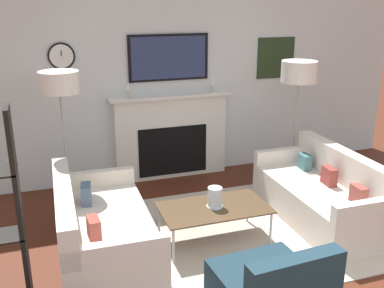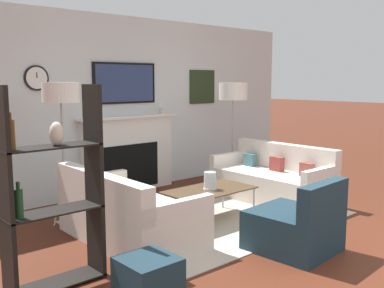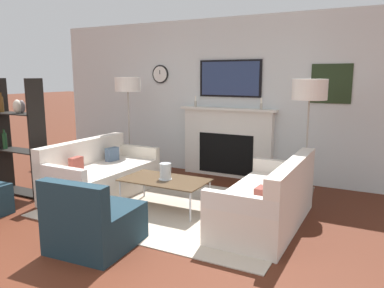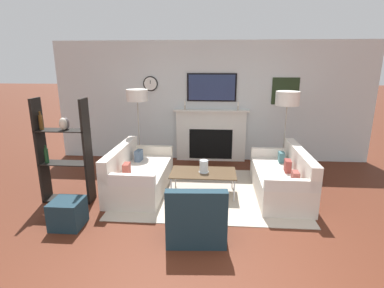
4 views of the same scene
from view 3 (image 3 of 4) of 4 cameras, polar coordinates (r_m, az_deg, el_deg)
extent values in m
cube|color=silver|center=(6.52, 5.91, 6.94)|extent=(7.19, 0.07, 2.70)
cube|color=silver|center=(6.51, 5.41, 0.09)|extent=(1.59, 0.16, 1.15)
cube|color=black|center=(6.46, 5.10, -1.52)|extent=(0.98, 0.01, 0.69)
cube|color=silver|center=(6.41, 5.44, 5.32)|extent=(1.71, 0.22, 0.04)
cylinder|color=#B2AD9E|center=(6.62, 0.54, 6.13)|extent=(0.04, 0.04, 0.10)
cylinder|color=white|center=(6.62, 0.55, 6.95)|extent=(0.03, 0.03, 0.09)
cylinder|color=#B2AD9E|center=(6.18, 10.49, 5.66)|extent=(0.04, 0.04, 0.10)
cylinder|color=white|center=(6.17, 10.52, 6.54)|extent=(0.03, 0.03, 0.09)
cube|color=black|center=(6.47, 5.81, 9.90)|extent=(1.11, 0.04, 0.62)
cube|color=navy|center=(6.45, 5.75, 9.90)|extent=(1.03, 0.01, 0.56)
cylinder|color=black|center=(7.10, -4.85, 10.55)|extent=(0.34, 0.02, 0.34)
cylinder|color=silver|center=(7.09, -4.91, 10.55)|extent=(0.29, 0.00, 0.29)
cube|color=black|center=(7.08, -4.93, 10.85)|extent=(0.01, 0.00, 0.07)
cube|color=#21311A|center=(6.06, 20.44, 8.61)|extent=(0.59, 0.02, 0.59)
cube|color=#BBAC9A|center=(5.05, -2.67, -9.63)|extent=(3.13, 2.29, 0.01)
cube|color=silver|center=(5.67, -13.41, -5.48)|extent=(0.91, 1.72, 0.43)
cube|color=silver|center=(5.82, -16.22, -1.19)|extent=(0.19, 1.71, 0.37)
cube|color=beige|center=(6.20, -8.60, -1.08)|extent=(0.88, 0.12, 0.18)
cube|color=silver|center=(5.05, -19.62, -4.20)|extent=(0.88, 0.12, 0.18)
cube|color=#4C6078|center=(5.95, -12.08, -1.53)|extent=(0.12, 0.22, 0.21)
cube|color=brown|center=(5.42, -17.23, -2.98)|extent=(0.11, 0.21, 0.20)
cube|color=silver|center=(4.53, 10.90, -9.43)|extent=(0.81, 1.75, 0.42)
cube|color=silver|center=(4.34, 15.13, -4.96)|extent=(0.17, 1.74, 0.38)
cube|color=silver|center=(3.69, 7.29, -8.98)|extent=(0.80, 0.10, 0.18)
cube|color=silver|center=(5.21, 13.66, -3.48)|extent=(0.80, 0.10, 0.18)
cube|color=brown|center=(3.93, 10.52, -7.79)|extent=(0.11, 0.19, 0.19)
cube|color=brown|center=(4.41, 12.53, -5.77)|extent=(0.12, 0.21, 0.21)
cube|color=#3F6A6F|center=(4.89, 14.13, -4.34)|extent=(0.11, 0.20, 0.19)
cube|color=#1A2F3A|center=(4.04, -14.31, -12.17)|extent=(0.80, 0.84, 0.41)
cube|color=#1A2F3A|center=(3.68, -17.74, -8.31)|extent=(0.76, 0.19, 0.35)
cube|color=#4C3823|center=(4.92, -4.18, -5.47)|extent=(1.12, 0.63, 0.02)
cylinder|color=#B7B7BC|center=(5.05, -10.89, -7.58)|extent=(0.02, 0.02, 0.38)
cylinder|color=#B7B7BC|center=(4.51, -0.27, -9.61)|extent=(0.02, 0.02, 0.38)
cylinder|color=#B7B7BC|center=(5.47, -7.31, -6.08)|extent=(0.02, 0.02, 0.38)
cylinder|color=#B7B7BC|center=(4.97, 2.70, -7.69)|extent=(0.02, 0.02, 0.38)
cylinder|color=silver|center=(4.89, -4.08, -4.18)|extent=(0.15, 0.15, 0.21)
cylinder|color=silver|center=(4.90, -4.07, -4.73)|extent=(0.08, 0.08, 0.12)
cylinder|color=silver|center=(4.91, -4.06, -5.32)|extent=(0.17, 0.17, 0.01)
cylinder|color=#9E998E|center=(6.58, -8.48, -3.83)|extent=(0.09, 0.23, 0.28)
cylinder|color=#9E998E|center=(6.72, -9.56, -3.56)|extent=(0.17, 0.19, 0.28)
cylinder|color=#9E998E|center=(6.55, -10.12, -3.95)|extent=(0.23, 0.07, 0.28)
cylinder|color=#9E998E|center=(6.48, -9.57, 2.56)|extent=(0.02, 0.02, 1.21)
cylinder|color=white|center=(6.42, -9.77, 8.96)|extent=(0.43, 0.43, 0.23)
cylinder|color=#9E998E|center=(5.46, 17.84, -7.25)|extent=(0.09, 0.23, 0.27)
cylinder|color=#9E998E|center=(5.53, 16.01, -6.92)|extent=(0.17, 0.19, 0.27)
cylinder|color=#9E998E|center=(5.35, 16.21, -7.52)|extent=(0.23, 0.07, 0.27)
cylinder|color=#9E998E|center=(5.28, 17.08, 0.14)|extent=(0.02, 0.02, 1.16)
cylinder|color=white|center=(5.21, 17.50, 7.93)|extent=(0.46, 0.46, 0.27)
cube|color=black|center=(6.29, -26.98, 1.16)|extent=(0.04, 0.28, 1.70)
cube|color=black|center=(5.69, -22.44, 0.65)|extent=(0.04, 0.28, 1.70)
cube|color=black|center=(6.16, -24.24, -6.64)|extent=(0.81, 0.28, 0.02)
cube|color=black|center=(6.02, -24.68, -0.92)|extent=(0.81, 0.28, 0.01)
cube|color=black|center=(5.95, -25.07, 4.22)|extent=(0.81, 0.28, 0.02)
cylinder|color=brown|center=(6.19, -27.06, 5.40)|extent=(0.07, 0.07, 0.23)
cylinder|color=brown|center=(6.18, -27.17, 6.73)|extent=(0.03, 0.03, 0.06)
ellipsoid|color=slate|center=(5.91, -24.51, 5.21)|extent=(0.10, 0.10, 0.19)
ellipsoid|color=beige|center=(5.89, -25.08, 5.20)|extent=(0.12, 0.12, 0.20)
cylinder|color=#194223|center=(6.22, -26.64, 0.42)|extent=(0.07, 0.07, 0.23)
cylinder|color=#194223|center=(6.20, -26.74, 1.76)|extent=(0.03, 0.03, 0.06)
camera|label=1|loc=(4.12, -62.85, 15.08)|focal=42.00mm
camera|label=2|loc=(6.25, -61.61, 4.99)|focal=42.00mm
camera|label=4|loc=(2.50, -84.10, 12.45)|focal=28.00mm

